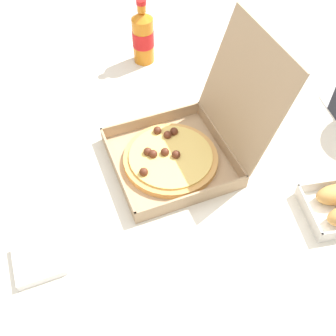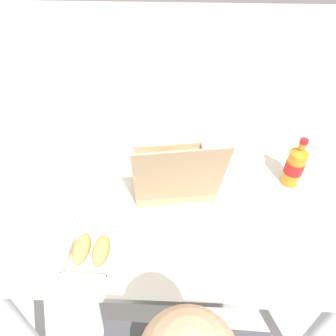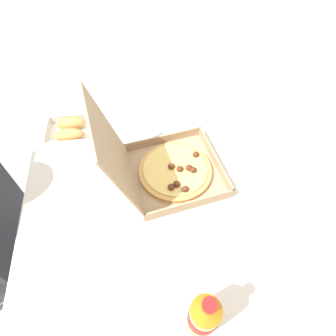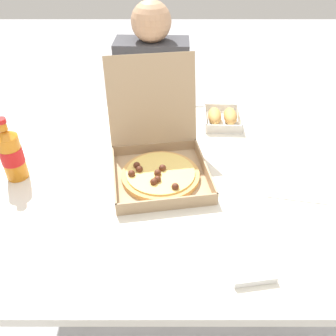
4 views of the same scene
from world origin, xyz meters
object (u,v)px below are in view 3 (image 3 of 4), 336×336
at_px(cola_bottle, 203,316).
at_px(paper_menu, 168,95).
at_px(bread_side_box, 70,130).
at_px(napkin_pile, 251,118).
at_px(pizza_box_open, 166,168).

relative_size(cola_bottle, paper_menu, 1.07).
relative_size(bread_side_box, napkin_pile, 1.78).
distance_m(pizza_box_open, napkin_pile, 0.47).
bearing_deg(pizza_box_open, cola_bottle, -177.54).
xyz_separation_m(bread_side_box, cola_bottle, (-0.74, -0.37, 0.07)).
relative_size(cola_bottle, napkin_pile, 2.04).
bearing_deg(bread_side_box, paper_menu, -65.78).
height_order(pizza_box_open, napkin_pile, pizza_box_open).
bearing_deg(napkin_pile, bread_side_box, 88.23).
distance_m(bread_side_box, napkin_pile, 0.75).
distance_m(bread_side_box, cola_bottle, 0.83).
xyz_separation_m(pizza_box_open, napkin_pile, (0.24, -0.40, -0.04)).
bearing_deg(paper_menu, napkin_pile, -112.07).
relative_size(pizza_box_open, paper_menu, 2.13).
distance_m(pizza_box_open, bread_side_box, 0.44).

